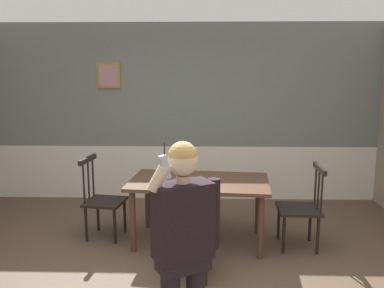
# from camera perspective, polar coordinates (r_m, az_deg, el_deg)

# --- Properties ---
(ground_plane) EXTENTS (6.99, 6.99, 0.00)m
(ground_plane) POSITION_cam_1_polar(r_m,az_deg,el_deg) (4.12, -3.89, -19.63)
(ground_plane) COLOR brown
(room_back_partition) EXTENTS (6.36, 0.17, 2.79)m
(room_back_partition) POSITION_cam_1_polar(r_m,az_deg,el_deg) (6.40, -1.70, 3.97)
(room_back_partition) COLOR slate
(room_back_partition) RESTS_ON ground_plane
(dining_table) EXTENTS (1.72, 1.08, 0.77)m
(dining_table) POSITION_cam_1_polar(r_m,az_deg,el_deg) (4.82, 1.01, -6.26)
(dining_table) COLOR #4C3323
(dining_table) RESTS_ON ground_plane
(chair_near_window) EXTENTS (0.52, 0.52, 1.02)m
(chair_near_window) POSITION_cam_1_polar(r_m,az_deg,el_deg) (5.14, -12.67, -7.69)
(chair_near_window) COLOR black
(chair_near_window) RESTS_ON ground_plane
(chair_by_doorway) EXTENTS (0.53, 0.53, 1.00)m
(chair_by_doorway) POSITION_cam_1_polar(r_m,az_deg,el_deg) (4.09, -0.33, -12.51)
(chair_by_doorway) COLOR black
(chair_by_doorway) RESTS_ON ground_plane
(chair_at_table_head) EXTENTS (0.49, 0.49, 0.99)m
(chair_at_table_head) POSITION_cam_1_polar(r_m,az_deg,el_deg) (4.91, 15.36, -8.70)
(chair_at_table_head) COLOR black
(chair_at_table_head) RESTS_ON ground_plane
(person_figure) EXTENTS (0.50, 0.38, 1.60)m
(person_figure) POSITION_cam_1_polar(r_m,az_deg,el_deg) (2.87, -1.16, -13.29)
(person_figure) COLOR black
(person_figure) RESTS_ON ground_plane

